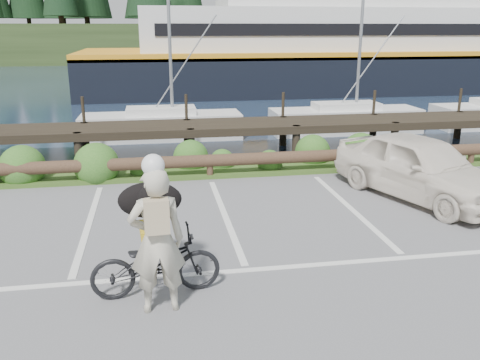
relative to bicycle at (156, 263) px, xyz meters
name	(u,v)px	position (x,y,z in m)	size (l,w,h in m)	color
ground	(242,259)	(1.36, 0.88, -0.47)	(72.00, 72.00, 0.00)	#5C5B5E
harbor_backdrop	(162,50)	(1.76, 79.30, -0.47)	(170.00, 160.00, 30.00)	#18263A
vegetation_strip	(207,169)	(1.36, 6.18, -0.42)	(34.00, 1.60, 0.10)	#3D5B21
log_rail	(210,178)	(1.36, 5.48, -0.47)	(32.00, 0.30, 0.60)	#443021
bicycle	(156,263)	(0.00, 0.00, 0.00)	(0.62, 1.77, 0.93)	black
cyclist	(157,241)	(0.03, -0.41, 0.51)	(0.71, 0.46, 1.94)	#BEB8A1
dog	(150,200)	(-0.04, 0.57, 0.73)	(0.91, 0.44, 0.53)	black
parked_car	(420,167)	(5.65, 3.29, 0.23)	(1.63, 4.06, 1.38)	silver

